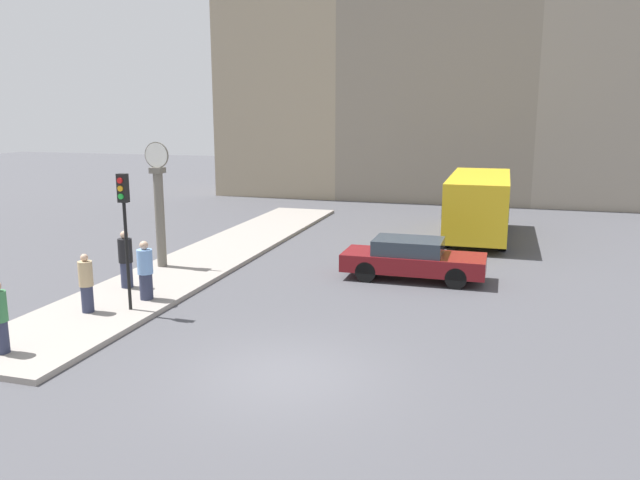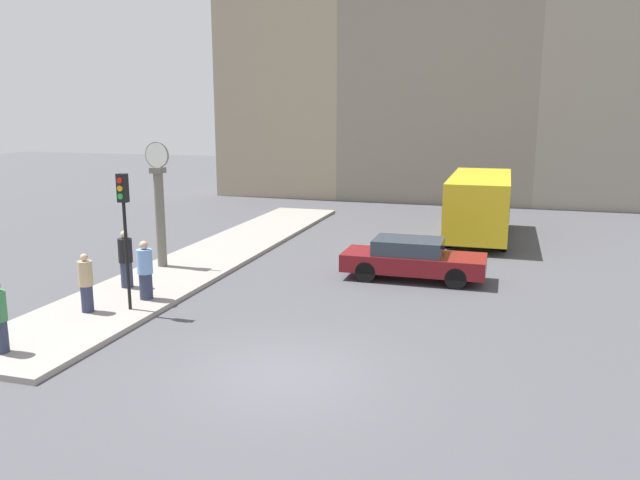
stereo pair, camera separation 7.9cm
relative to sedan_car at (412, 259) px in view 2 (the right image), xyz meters
The scene contains 10 objects.
ground_plane 8.60m from the sedan_car, 99.76° to the right, with size 120.00×120.00×0.00m, color #47474C.
sidewalk_corner 7.83m from the sedan_car, behind, with size 3.24×23.12×0.14m, color gray.
building_row 20.94m from the sedan_car, 96.73° to the left, with size 28.06×5.00×17.31m.
sedan_car is the anchor object (origin of this frame).
bus_distant 7.96m from the sedan_car, 77.06° to the left, with size 2.50×7.50×2.75m.
traffic_light_near 9.29m from the sedan_car, 139.52° to the right, with size 0.26×0.24×3.73m.
street_clock 8.83m from the sedan_car, behind, with size 0.89×0.43×4.32m.
pedestrian_tan_coat 10.13m from the sedan_car, 140.89° to the right, with size 0.38×0.38×1.61m.
pedestrian_black_jacket 9.14m from the sedan_car, 154.24° to the right, with size 0.42×0.42×1.77m.
pedestrian_blue_stripe 8.53m from the sedan_car, 144.94° to the right, with size 0.44×0.44×1.72m.
Camera 2 is at (4.28, -11.63, 5.47)m, focal length 35.00 mm.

